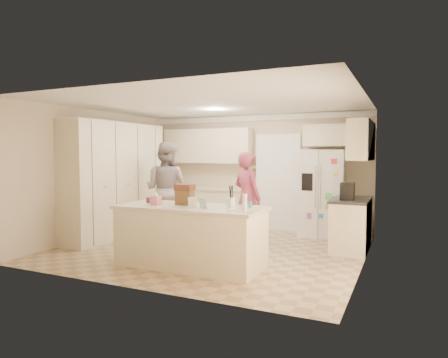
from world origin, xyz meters
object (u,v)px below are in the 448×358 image
at_px(coffee_maker, 347,191).
at_px(utensil_crock, 231,203).
at_px(refrigerator, 322,193).
at_px(teen_boy, 166,190).
at_px(dollhouse_body, 185,198).
at_px(island_base, 190,238).
at_px(tissue_box, 156,200).
at_px(teen_girl, 247,198).

xyz_separation_m(coffee_maker, utensil_crock, (-1.40, -1.85, -0.07)).
distance_m(refrigerator, coffee_maker, 1.37).
xyz_separation_m(refrigerator, teen_boy, (-2.91, -1.39, 0.08)).
relative_size(coffee_maker, teen_boy, 0.15).
height_order(dollhouse_body, teen_boy, teen_boy).
relative_size(island_base, utensil_crock, 14.67).
relative_size(island_base, teen_boy, 1.12).
xyz_separation_m(refrigerator, utensil_crock, (-0.73, -3.04, 0.10)).
distance_m(tissue_box, teen_girl, 2.04).
bearing_deg(utensil_crock, island_base, -175.60).
xyz_separation_m(island_base, teen_boy, (-1.53, 1.70, 0.54)).
bearing_deg(refrigerator, coffee_maker, -64.69).
height_order(tissue_box, dollhouse_body, dollhouse_body).
height_order(refrigerator, coffee_maker, refrigerator).
height_order(coffee_maker, dollhouse_body, coffee_maker).
bearing_deg(refrigerator, tissue_box, -125.39).
bearing_deg(teen_boy, island_base, 128.46).
bearing_deg(dollhouse_body, tissue_box, -153.43).
bearing_deg(dollhouse_body, teen_boy, 130.77).
xyz_separation_m(coffee_maker, dollhouse_body, (-2.20, -1.80, -0.03)).
bearing_deg(refrigerator, island_base, -118.27).
height_order(refrigerator, island_base, refrigerator).
bearing_deg(island_base, refrigerator, 65.93).
relative_size(coffee_maker, utensil_crock, 2.00).
height_order(refrigerator, dollhouse_body, refrigerator).
bearing_deg(teen_girl, tissue_box, 92.73).
height_order(dollhouse_body, teen_girl, teen_girl).
relative_size(island_base, teen_girl, 1.25).
distance_m(dollhouse_body, teen_boy, 2.11).
bearing_deg(dollhouse_body, island_base, -33.69).
distance_m(utensil_crock, dollhouse_body, 0.80).
distance_m(coffee_maker, dollhouse_body, 2.84).
height_order(refrigerator, teen_boy, teen_boy).
distance_m(refrigerator, utensil_crock, 3.12).
xyz_separation_m(island_base, utensil_crock, (0.65, 0.05, 0.56)).
relative_size(refrigerator, teen_boy, 0.92).
height_order(island_base, teen_girl, teen_girl).
relative_size(refrigerator, dollhouse_body, 6.92).
distance_m(teen_boy, teen_girl, 1.76).
height_order(coffee_maker, utensil_crock, coffee_maker).
bearing_deg(dollhouse_body, utensil_crock, -3.58).
bearing_deg(tissue_box, teen_boy, 118.54).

